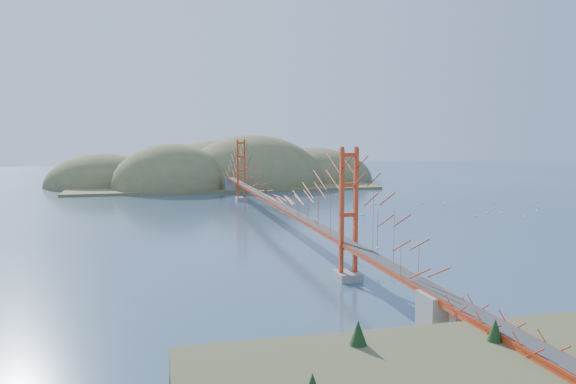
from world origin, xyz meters
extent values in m
plane|color=#2C4359|center=(0.00, 0.00, 0.00)|extent=(320.00, 320.00, 0.00)
cube|color=gray|center=(0.00, -30.00, 0.35)|extent=(2.00, 2.40, 0.70)
cube|color=gray|center=(0.00, 30.00, 0.35)|extent=(2.00, 2.40, 0.70)
cube|color=#B03113|center=(0.00, 0.00, 3.30)|extent=(1.40, 92.00, 0.16)
cube|color=#B03113|center=(0.00, 0.00, 3.10)|extent=(1.33, 92.00, 0.24)
cube|color=#38383A|center=(0.00, 0.00, 3.40)|extent=(1.19, 92.00, 0.03)
cube|color=gray|center=(0.00, -46.00, 1.65)|extent=(2.00, 2.20, 3.30)
cube|color=gray|center=(0.00, 46.00, 1.65)|extent=(2.20, 2.60, 3.30)
cube|color=#B03113|center=(0.00, -52.00, 3.30)|extent=(1.40, 12.00, 0.16)
cube|color=#B03113|center=(0.00, -52.00, 3.05)|extent=(1.33, 12.00, 0.30)
cube|color=gray|center=(0.00, -53.00, 1.47)|extent=(0.50, 0.70, 2.95)
cube|color=gray|center=(0.00, -50.00, 1.47)|extent=(0.50, 0.70, 2.95)
cube|color=gray|center=(0.00, -48.00, 1.47)|extent=(0.50, 0.70, 2.95)
cube|color=#59544C|center=(0.00, -48.50, 0.12)|extent=(9.00, 6.00, 0.24)
cube|color=brown|center=(0.40, -47.80, 0.61)|extent=(3.70, 2.30, 0.75)
cube|color=gray|center=(0.40, -47.80, 1.04)|extent=(3.70, 2.30, 0.10)
cylinder|color=white|center=(0.40, -47.80, 1.49)|extent=(0.03, 0.03, 1.00)
cube|color=#474C2A|center=(-4.00, -51.00, 0.90)|extent=(24.00, 3.00, 1.80)
cone|color=black|center=(-12.99, -51.36, 3.51)|extent=(0.71, 0.71, 1.02)
cone|color=black|center=(-4.48, -52.29, 3.32)|extent=(0.45, 0.45, 0.64)
cone|color=black|center=(-1.89, -52.73, 3.49)|extent=(0.68, 0.68, 0.98)
cone|color=black|center=(-5.98, -53.98, 3.37)|extent=(0.52, 0.52, 0.75)
cube|color=olive|center=(0.00, 64.00, 0.25)|extent=(70.00, 40.00, 0.60)
ellipsoid|color=olive|center=(-12.00, 56.00, 0.00)|extent=(28.00, 28.00, 21.00)
ellipsoid|color=olive|center=(8.00, 62.00, 0.00)|extent=(36.00, 36.00, 25.00)
ellipsoid|color=olive|center=(26.00, 70.00, 0.00)|extent=(32.00, 32.00, 18.00)
ellipsoid|color=olive|center=(-28.00, 68.00, 0.00)|extent=(28.00, 28.00, 16.00)
ellipsoid|color=olive|center=(2.00, 78.00, 0.00)|extent=(44.00, 44.00, 22.00)
cube|color=white|center=(34.65, 15.10, 0.06)|extent=(0.57, 0.30, 0.10)
cylinder|color=white|center=(34.65, 15.10, 0.35)|extent=(0.02, 0.02, 0.59)
cube|color=white|center=(39.18, -1.17, 0.06)|extent=(0.43, 0.51, 0.09)
cylinder|color=white|center=(39.18, -1.17, 0.33)|extent=(0.01, 0.01, 0.56)
cube|color=white|center=(34.94, 9.43, 0.06)|extent=(0.45, 0.56, 0.10)
cylinder|color=white|center=(34.94, 9.43, 0.36)|extent=(0.02, 0.02, 0.60)
cube|color=white|center=(45.90, 4.71, 0.05)|extent=(0.30, 0.51, 0.09)
cylinder|color=white|center=(45.90, 4.71, 0.31)|extent=(0.01, 0.01, 0.52)
cube|color=white|center=(7.90, -17.89, 0.06)|extent=(0.18, 0.55, 0.10)
cylinder|color=white|center=(7.90, -17.89, 0.36)|extent=(0.02, 0.02, 0.59)
cube|color=white|center=(53.91, 15.39, 0.06)|extent=(0.56, 0.39, 0.10)
cylinder|color=white|center=(53.91, 15.39, 0.35)|extent=(0.02, 0.02, 0.58)
cube|color=white|center=(21.26, 19.07, 0.05)|extent=(0.50, 0.31, 0.09)
cylinder|color=white|center=(21.26, 19.07, 0.31)|extent=(0.01, 0.01, 0.52)
cube|color=white|center=(40.30, 8.32, 0.06)|extent=(0.61, 0.45, 0.11)
cylinder|color=white|center=(40.30, 8.32, 0.39)|extent=(0.02, 0.02, 0.65)
cube|color=white|center=(9.50, 32.50, 0.06)|extent=(0.54, 0.21, 0.10)
cylinder|color=white|center=(9.50, 32.50, 0.35)|extent=(0.02, 0.02, 0.58)
cube|color=white|center=(15.44, 6.25, 0.06)|extent=(0.53, 0.50, 0.10)
cylinder|color=white|center=(15.44, 6.25, 0.36)|extent=(0.02, 0.02, 0.60)
cube|color=white|center=(35.90, 3.72, 0.06)|extent=(0.60, 0.50, 0.11)
cylinder|color=white|center=(35.90, 3.72, 0.39)|extent=(0.02, 0.02, 0.65)
cube|color=white|center=(32.05, 0.96, 0.06)|extent=(0.49, 0.50, 0.10)
cylinder|color=white|center=(32.05, 0.96, 0.35)|extent=(0.02, 0.02, 0.58)
cube|color=white|center=(22.90, 18.84, 0.07)|extent=(0.64, 0.41, 0.11)
cylinder|color=white|center=(22.90, 18.84, 0.40)|extent=(0.02, 0.02, 0.67)
cube|color=white|center=(31.78, 17.78, 0.06)|extent=(0.37, 0.55, 0.09)
cylinder|color=white|center=(31.78, 17.78, 0.34)|extent=(0.02, 0.02, 0.57)
cube|color=white|center=(37.99, 3.14, 0.06)|extent=(0.50, 0.55, 0.10)
cylinder|color=white|center=(37.99, 3.14, 0.37)|extent=(0.02, 0.02, 0.61)
camera|label=1|loc=(-16.56, -75.66, 12.86)|focal=35.00mm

